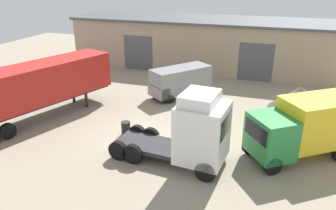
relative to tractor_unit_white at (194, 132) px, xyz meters
name	(u,v)px	position (x,y,z in m)	size (l,w,h in m)	color
ground_plane	(137,136)	(-4.20, 2.08, -1.97)	(60.00, 60.00, 0.00)	gray
warehouse_building	(202,43)	(-4.20, 19.73, 0.61)	(27.61, 7.81, 5.14)	tan
tractor_unit_white	(194,132)	(0.00, 0.00, 0.00)	(6.36, 3.01, 4.17)	silver
container_trailer_blue	(41,84)	(-11.54, 2.66, 0.54)	(5.80, 10.58, 3.91)	red
box_truck_green	(309,125)	(5.72, 3.00, -0.10)	(6.59, 5.78, 3.36)	#28843D
delivery_van_grey	(179,81)	(-3.77, 9.84, -0.64)	(4.70, 5.27, 2.43)	gray
gravel_pile	(299,99)	(5.56, 9.82, -1.03)	(4.46, 4.46, 1.88)	#565147
oil_drum	(126,128)	(-4.92, 2.05, -1.53)	(0.58, 0.58, 0.88)	black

